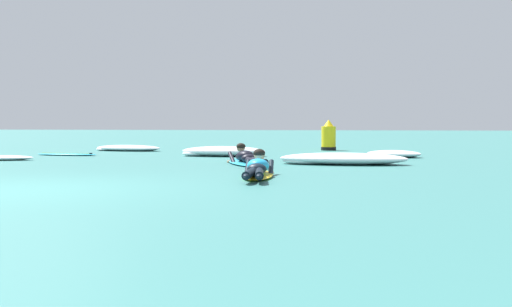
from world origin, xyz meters
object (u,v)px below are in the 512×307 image
Objects in this scene: surfer_far at (246,159)px; channel_marker_buoy at (329,138)px; drifting_surfboard at (67,154)px; surfer_near at (258,170)px.

surfer_far is 2.38× the size of channel_marker_buoy.
channel_marker_buoy is (7.57, 4.63, 0.40)m from drifting_surfboard.
drifting_surfboard is at bearing -148.56° from channel_marker_buoy.
surfer_far reaches higher than drifting_surfboard.
channel_marker_buoy reaches higher than drifting_surfboard.
surfer_near and surfer_far have the same top height.
drifting_surfboard is at bearing 151.79° from surfer_far.
drifting_surfboard is 8.89m from channel_marker_buoy.
surfer_far is 8.01m from channel_marker_buoy.
surfer_near reaches higher than drifting_surfboard.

